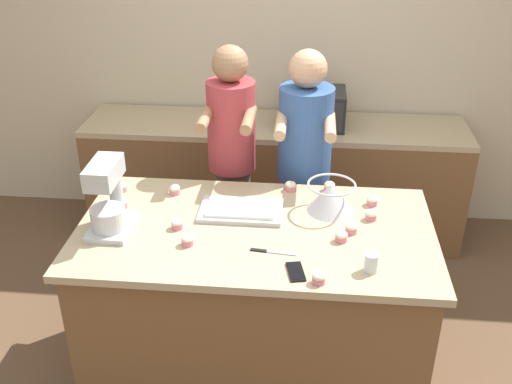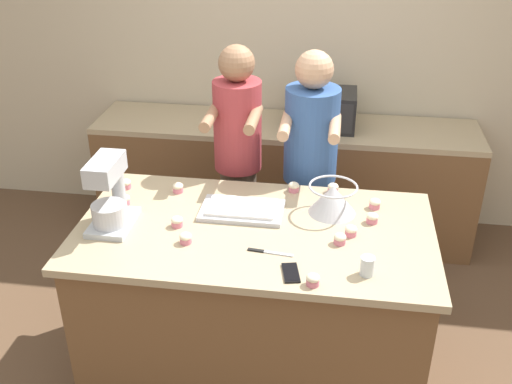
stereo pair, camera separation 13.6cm
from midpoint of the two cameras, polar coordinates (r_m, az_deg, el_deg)
name	(u,v)px [view 1 (the left image)]	position (r m, az deg, el deg)	size (l,w,h in m)	color
ground_plane	(255,367)	(3.61, -1.20, -16.32)	(16.00, 16.00, 0.00)	brown
back_wall	(279,50)	(4.59, 1.33, 13.34)	(10.00, 0.06, 2.70)	beige
island_counter	(255,302)	(3.30, -1.28, -10.43)	(1.80, 0.99, 0.95)	brown
back_counter	(274,179)	(4.59, 0.88, 1.27)	(2.80, 0.60, 0.90)	brown
person_left	(232,170)	(3.71, -3.33, 2.11)	(0.31, 0.48, 1.68)	brown
person_right	(304,176)	(3.68, 3.50, 1.55)	(0.34, 0.50, 1.67)	#232328
stand_mixer	(109,201)	(3.03, -15.12, -0.81)	(0.20, 0.30, 0.38)	#B2B7BC
mixing_bowl	(331,196)	(3.15, 5.93, -0.44)	(0.26, 0.26, 0.16)	#BCBCC1
baking_tray	(241,210)	(3.15, -2.68, -1.73)	(0.43, 0.26, 0.04)	#BCBCC1
microwave_oven	(313,108)	(4.34, 4.55, 7.96)	(0.45, 0.34, 0.26)	black
cell_phone	(296,272)	(2.71, 2.36, -7.60)	(0.10, 0.16, 0.01)	black
drinking_glass	(371,263)	(2.73, 9.52, -6.67)	(0.06, 0.06, 0.09)	silver
knife	(270,252)	(2.84, -0.02, -5.73)	(0.22, 0.04, 0.01)	#BCBCC1
cupcake_0	(319,278)	(2.64, 4.53, -8.17)	(0.06, 0.06, 0.06)	#D17084
cupcake_1	(177,224)	(3.04, -8.81, -3.02)	(0.06, 0.06, 0.06)	#D17084
cupcake_2	(341,236)	(2.93, 6.81, -4.23)	(0.06, 0.06, 0.06)	#D17084
cupcake_3	(371,215)	(3.12, 9.69, -2.17)	(0.06, 0.06, 0.06)	#D17084
cupcake_4	(174,190)	(3.36, -8.92, 0.22)	(0.06, 0.06, 0.06)	#D17084
cupcake_5	(122,203)	(3.28, -13.85, -1.04)	(0.06, 0.06, 0.06)	#D17084
cupcake_6	(291,186)	(3.36, 2.15, 0.56)	(0.06, 0.06, 0.06)	#D17084
cupcake_7	(329,186)	(3.37, 5.87, 0.54)	(0.06, 0.06, 0.06)	#D17084
cupcake_8	(351,228)	(3.00, 7.79, -3.47)	(0.06, 0.06, 0.06)	#D17084
cupcake_9	(121,187)	(3.45, -13.82, 0.45)	(0.06, 0.06, 0.06)	#D17084
cupcake_10	(372,200)	(3.26, 9.84, -0.82)	(0.06, 0.06, 0.06)	#D17084
cupcake_11	(187,240)	(2.91, -7.90, -4.57)	(0.06, 0.06, 0.06)	#D17084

